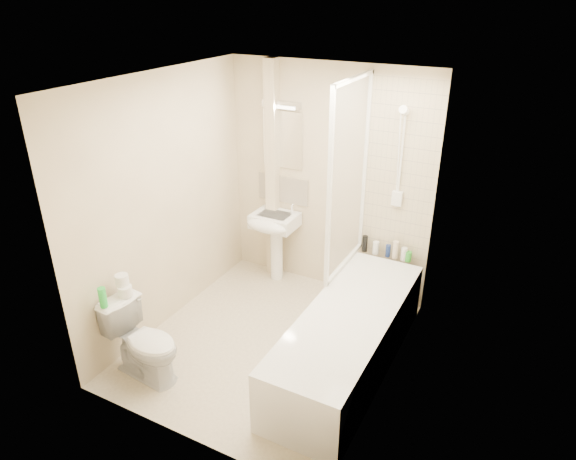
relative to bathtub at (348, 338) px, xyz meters
The scene contains 25 objects.
floor 0.81m from the bathtub, behind, with size 2.50×2.50×0.00m, color beige.
wall_back 1.68m from the bathtub, 122.07° to the left, with size 2.20×0.02×2.40m, color beige.
wall_left 2.06m from the bathtub, behind, with size 0.02×2.50×2.40m, color beige.
wall_right 0.98m from the bathtub, ahead, with size 0.02×2.50×2.40m, color beige.
ceiling 2.24m from the bathtub, behind, with size 2.20×2.50×0.02m, color white.
tile_back 1.64m from the bathtub, 90.00° to the left, with size 0.70×0.01×1.75m, color beige.
tile_right 1.19m from the bathtub, ahead, with size 0.01×2.10×1.75m, color beige.
pipe_boxing 2.00m from the bathtub, 140.31° to the left, with size 0.12×0.12×2.40m, color beige.
splashback 1.89m from the bathtub, 136.93° to the left, with size 0.60×0.01×0.30m, color beige.
mirror 2.16m from the bathtub, 136.98° to the left, with size 0.46×0.01×0.60m, color white.
strip_light 2.39m from the bathtub, 137.54° to the left, with size 0.42×0.07×0.07m, color silver.
bathtub is the anchor object (origin of this frame).
shower_screen 1.42m from the bathtub, 115.15° to the left, with size 0.04×0.92×1.80m.
shower_fixture 1.70m from the bathtub, 90.09° to the left, with size 0.10×0.16×0.99m.
pedestal_sink 1.63m from the bathtub, 142.89° to the left, with size 0.48×0.45×0.92m.
bottle_black_a 1.19m from the bathtub, 103.98° to the left, with size 0.06×0.06×0.17m, color black.
bottle_white_a 1.17m from the bathtub, 98.01° to the left, with size 0.06×0.06×0.13m, color silver.
bottle_blue 1.15m from the bathtub, 91.38° to the left, with size 0.05×0.05×0.13m, color navy.
bottle_cream 1.16m from the bathtub, 87.58° to the left, with size 0.06×0.06×0.19m, color beige.
bottle_white_b 1.16m from the bathtub, 82.91° to the left, with size 0.06×0.06×0.13m, color silver.
bottle_green 1.16m from the bathtub, 80.64° to the left, with size 0.06×0.06×0.10m, color green.
toilet 1.73m from the bathtub, 148.44° to the right, with size 0.70×0.45×0.68m, color white.
toilet_roll_lower 1.93m from the bathtub, 154.06° to the right, with size 0.12×0.12×0.09m, color white.
toilet_roll_upper 1.97m from the bathtub, 154.81° to the right, with size 0.11×0.11×0.09m, color white.
green_bottle 2.07m from the bathtub, 149.28° to the right, with size 0.06×0.06×0.17m, color green.
Camera 1 is at (1.96, -3.36, 3.03)m, focal length 32.00 mm.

